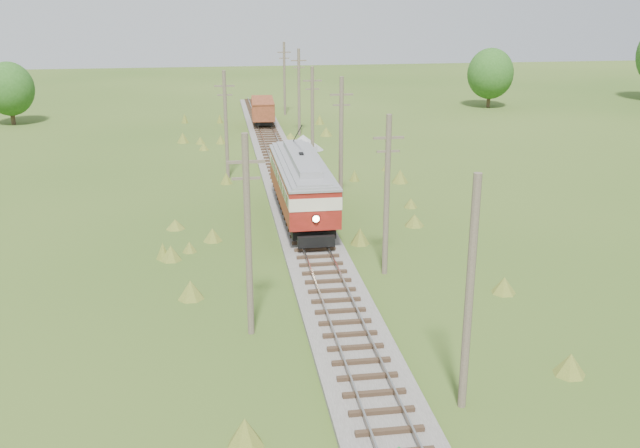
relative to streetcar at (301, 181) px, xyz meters
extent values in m
cube|color=#605B54|center=(0.00, 6.44, -2.63)|extent=(3.60, 96.00, 0.25)
cube|color=#726659|center=(-0.72, 6.44, -2.27)|extent=(0.08, 96.00, 0.17)
cube|color=#726659|center=(0.72, 6.44, -2.27)|extent=(0.08, 96.00, 0.17)
cube|color=#2D2116|center=(0.00, 6.44, -2.43)|extent=(2.40, 96.00, 0.16)
cube|color=black|center=(0.00, 0.00, -1.71)|extent=(2.58, 11.80, 0.48)
cube|color=maroon|center=(0.00, 0.00, -0.65)|extent=(3.03, 12.83, 1.18)
cube|color=beige|center=(0.00, 0.00, 0.31)|extent=(3.06, 12.89, 0.75)
cube|color=black|center=(0.00, 0.00, 0.31)|extent=(3.09, 12.31, 0.59)
cube|color=maroon|center=(0.00, 0.00, 0.85)|extent=(3.03, 12.83, 0.32)
cube|color=gray|center=(0.00, 0.00, 1.20)|extent=(3.09, 12.96, 0.41)
cube|color=gray|center=(0.00, 0.00, 1.56)|extent=(1.37, 9.62, 0.43)
sphere|color=#FFF2BF|center=(0.02, -6.49, -0.49)|extent=(0.38, 0.38, 0.38)
cylinder|color=black|center=(-0.01, 1.92, 2.77)|extent=(0.08, 4.98, 2.06)
cylinder|color=black|center=(-0.79, -4.85, -1.77)|extent=(0.13, 0.85, 0.85)
cylinder|color=black|center=(0.82, -4.84, -1.77)|extent=(0.13, 0.85, 0.85)
cylinder|color=black|center=(-0.82, 4.85, -1.77)|extent=(0.13, 0.85, 0.85)
cylinder|color=black|center=(0.79, 4.85, -1.77)|extent=(0.13, 0.85, 0.85)
cube|color=black|center=(0.00, 35.09, -1.88)|extent=(2.14, 6.53, 0.45)
cube|color=#613017|center=(0.00, 35.09, -0.76)|extent=(2.63, 7.27, 1.79)
cube|color=#613017|center=(0.00, 35.09, 0.18)|extent=(2.68, 7.41, 0.11)
cylinder|color=black|center=(-0.76, 32.97, -1.84)|extent=(0.14, 0.72, 0.72)
cylinder|color=black|center=(0.58, 32.91, -1.84)|extent=(0.14, 0.72, 0.72)
cylinder|color=black|center=(-0.58, 37.27, -1.84)|extent=(0.14, 0.72, 0.72)
cylinder|color=black|center=(0.76, 37.21, -1.84)|extent=(0.14, 0.72, 0.72)
cone|color=gray|center=(3.00, 23.04, -2.11)|extent=(3.43, 3.43, 1.29)
cone|color=gray|center=(3.86, 21.97, -2.38)|extent=(1.93, 1.93, 0.75)
cylinder|color=brown|center=(3.10, -22.56, 1.64)|extent=(0.30, 0.30, 8.80)
cylinder|color=brown|center=(3.30, -9.56, 1.54)|extent=(0.30, 0.30, 8.60)
cube|color=brown|center=(3.30, -9.56, 4.64)|extent=(1.60, 0.12, 0.12)
cube|color=brown|center=(3.30, -9.56, 3.94)|extent=(1.20, 0.10, 0.10)
cylinder|color=brown|center=(3.20, 3.44, 1.74)|extent=(0.30, 0.30, 9.00)
cube|color=brown|center=(3.20, 3.44, 5.04)|extent=(1.60, 0.12, 0.12)
cube|color=brown|center=(3.20, 3.44, 4.34)|extent=(1.20, 0.10, 0.10)
cylinder|color=brown|center=(3.00, 16.44, 1.44)|extent=(0.30, 0.30, 8.40)
cube|color=brown|center=(3.00, 16.44, 4.44)|extent=(1.60, 0.12, 0.12)
cube|color=brown|center=(3.00, 16.44, 3.74)|extent=(1.20, 0.10, 0.10)
cylinder|color=brown|center=(3.40, 29.44, 1.69)|extent=(0.30, 0.30, 8.90)
cube|color=brown|center=(3.40, 29.44, 4.94)|extent=(1.60, 0.12, 0.12)
cube|color=brown|center=(3.40, 29.44, 4.24)|extent=(1.20, 0.10, 0.10)
cylinder|color=brown|center=(3.20, 42.44, 1.59)|extent=(0.30, 0.30, 8.70)
cube|color=brown|center=(3.20, 42.44, 4.74)|extent=(1.60, 0.12, 0.12)
cube|color=brown|center=(3.20, 42.44, 4.04)|extent=(1.20, 0.10, 0.10)
cylinder|color=brown|center=(-4.20, -15.56, 1.74)|extent=(0.30, 0.30, 9.00)
cube|color=brown|center=(-4.20, -15.56, 5.04)|extent=(1.60, 0.12, 0.12)
cube|color=brown|center=(-4.20, -15.56, 4.34)|extent=(1.20, 0.10, 0.10)
cylinder|color=brown|center=(-4.50, 12.44, 1.54)|extent=(0.30, 0.30, 8.60)
cube|color=brown|center=(-4.50, 12.44, 4.64)|extent=(1.60, 0.12, 0.12)
cube|color=brown|center=(-4.50, 12.44, 3.94)|extent=(1.20, 0.10, 0.10)
cylinder|color=#38281C|center=(-28.00, 40.44, -1.59)|extent=(0.50, 0.50, 2.34)
ellipsoid|color=#235218|center=(-28.00, 40.44, 1.27)|extent=(5.46, 5.46, 6.01)
cylinder|color=#38281C|center=(30.00, 44.44, -1.50)|extent=(0.50, 0.50, 2.52)
ellipsoid|color=#235218|center=(30.00, 44.44, 1.58)|extent=(5.88, 5.88, 6.47)
camera|label=1|loc=(-5.39, -44.28, 11.74)|focal=40.00mm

